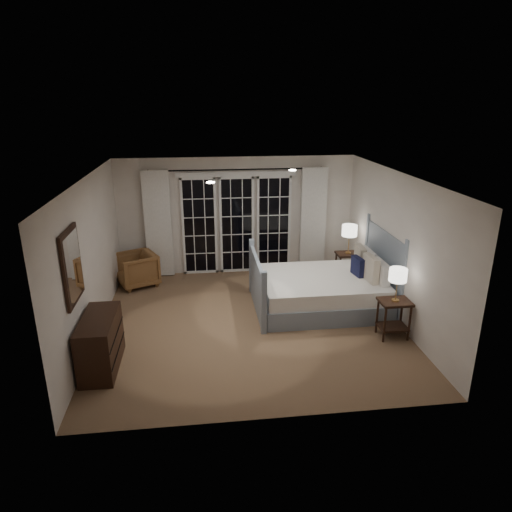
{
  "coord_description": "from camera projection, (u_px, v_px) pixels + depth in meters",
  "views": [
    {
      "loc": [
        -0.75,
        -6.97,
        3.64
      ],
      "look_at": [
        0.16,
        0.42,
        1.05
      ],
      "focal_mm": 32.0,
      "sensor_mm": 36.0,
      "label": 1
    }
  ],
  "objects": [
    {
      "name": "bed",
      "position": [
        324.0,
        289.0,
        8.3
      ],
      "size": [
        2.39,
        1.72,
        1.4
      ],
      "color": "gray",
      "rests_on": "floor"
    },
    {
      "name": "wall_left",
      "position": [
        90.0,
        260.0,
        7.12
      ],
      "size": [
        0.02,
        5.0,
        2.5
      ],
      "primitive_type": "cube",
      "color": "silver",
      "rests_on": "floor"
    },
    {
      "name": "mirror",
      "position": [
        72.0,
        266.0,
        5.99
      ],
      "size": [
        0.05,
        0.85,
        1.0
      ],
      "color": "black",
      "rests_on": "wall_left"
    },
    {
      "name": "curtain_right",
      "position": [
        313.0,
        219.0,
        9.86
      ],
      "size": [
        0.55,
        0.1,
        2.25
      ],
      "primitive_type": "cube",
      "color": "white",
      "rests_on": "curtain_rod"
    },
    {
      "name": "wall_right",
      "position": [
        396.0,
        247.0,
        7.7
      ],
      "size": [
        0.02,
        5.0,
        2.5
      ],
      "primitive_type": "cube",
      "color": "silver",
      "rests_on": "floor"
    },
    {
      "name": "nightstand_left",
      "position": [
        394.0,
        313.0,
        7.22
      ],
      "size": [
        0.48,
        0.39,
        0.63
      ],
      "color": "black",
      "rests_on": "floor"
    },
    {
      "name": "french_doors",
      "position": [
        237.0,
        224.0,
        9.77
      ],
      "size": [
        2.5,
        0.04,
        2.2
      ],
      "color": "black",
      "rests_on": "wall_back"
    },
    {
      "name": "wall_back",
      "position": [
        237.0,
        216.0,
        9.75
      ],
      "size": [
        5.0,
        0.02,
        2.5
      ],
      "primitive_type": "cube",
      "color": "silver",
      "rests_on": "floor"
    },
    {
      "name": "wall_front",
      "position": [
        274.0,
        325.0,
        5.07
      ],
      "size": [
        5.0,
        0.02,
        2.5
      ],
      "primitive_type": "cube",
      "color": "silver",
      "rests_on": "floor"
    },
    {
      "name": "downlight_a",
      "position": [
        292.0,
        170.0,
        7.66
      ],
      "size": [
        0.12,
        0.12,
        0.01
      ],
      "primitive_type": "cylinder",
      "color": "white",
      "rests_on": "ceiling"
    },
    {
      "name": "ceiling",
      "position": [
        249.0,
        176.0,
        7.0
      ],
      "size": [
        5.0,
        5.0,
        0.0
      ],
      "primitive_type": "plane",
      "rotation": [
        3.14,
        0.0,
        0.0
      ],
      "color": "white",
      "rests_on": "wall_back"
    },
    {
      "name": "floor",
      "position": [
        250.0,
        322.0,
        7.82
      ],
      "size": [
        5.0,
        5.0,
        0.0
      ],
      "primitive_type": "plane",
      "color": "brown",
      "rests_on": "ground"
    },
    {
      "name": "armchair",
      "position": [
        137.0,
        269.0,
        9.26
      ],
      "size": [
        0.99,
        0.98,
        0.69
      ],
      "primitive_type": "imported",
      "rotation": [
        0.0,
        0.0,
        -1.13
      ],
      "color": "brown",
      "rests_on": "floor"
    },
    {
      "name": "curtain_left",
      "position": [
        158.0,
        224.0,
        9.48
      ],
      "size": [
        0.55,
        0.1,
        2.25
      ],
      "primitive_type": "cube",
      "color": "white",
      "rests_on": "curtain_rod"
    },
    {
      "name": "curtain_rod",
      "position": [
        236.0,
        170.0,
        9.33
      ],
      "size": [
        3.5,
        0.03,
        0.03
      ],
      "primitive_type": "cylinder",
      "rotation": [
        0.0,
        1.57,
        0.0
      ],
      "color": "black",
      "rests_on": "wall_back"
    },
    {
      "name": "lamp_left",
      "position": [
        398.0,
        275.0,
        7.01
      ],
      "size": [
        0.28,
        0.28,
        0.54
      ],
      "color": "tan",
      "rests_on": "nightstand_left"
    },
    {
      "name": "dresser",
      "position": [
        101.0,
        343.0,
        6.39
      ],
      "size": [
        0.47,
        1.1,
        0.78
      ],
      "color": "black",
      "rests_on": "floor"
    },
    {
      "name": "lamp_right",
      "position": [
        350.0,
        231.0,
        9.24
      ],
      "size": [
        0.31,
        0.31,
        0.6
      ],
      "color": "tan",
      "rests_on": "nightstand_right"
    },
    {
      "name": "nightstand_right",
      "position": [
        347.0,
        263.0,
        9.47
      ],
      "size": [
        0.47,
        0.38,
        0.61
      ],
      "color": "black",
      "rests_on": "floor"
    },
    {
      "name": "downlight_b",
      "position": [
        211.0,
        182.0,
        6.56
      ],
      "size": [
        0.12,
        0.12,
        0.01
      ],
      "primitive_type": "cylinder",
      "color": "white",
      "rests_on": "ceiling"
    }
  ]
}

